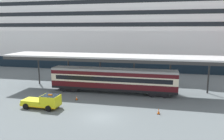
# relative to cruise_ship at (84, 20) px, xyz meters

# --- Properties ---
(ground_plane) EXTENTS (400.00, 400.00, 0.00)m
(ground_plane) POSITION_rel_cruise_ship_xyz_m (16.98, -43.07, -13.39)
(ground_plane) COLOR slate
(cruise_ship) EXTENTS (171.28, 24.90, 40.62)m
(cruise_ship) POSITION_rel_cruise_ship_xyz_m (0.00, 0.00, 0.00)
(cruise_ship) COLOR black
(cruise_ship) RESTS_ON ground
(platform_canopy) EXTENTS (37.21, 6.28, 6.27)m
(platform_canopy) POSITION_rel_cruise_ship_xyz_m (16.20, -31.81, -7.41)
(platform_canopy) COLOR silver
(platform_canopy) RESTS_ON ground
(train_carriage) EXTENTS (20.89, 2.81, 4.11)m
(train_carriage) POSITION_rel_cruise_ship_xyz_m (16.20, -32.26, -11.09)
(train_carriage) COLOR black
(train_carriage) RESTS_ON ground
(service_truck) EXTENTS (5.26, 2.37, 2.02)m
(service_truck) POSITION_rel_cruise_ship_xyz_m (8.74, -41.55, -12.41)
(service_truck) COLOR yellow
(service_truck) RESTS_ON ground
(traffic_cone_near) EXTENTS (0.36, 0.36, 0.65)m
(traffic_cone_near) POSITION_rel_cruise_ship_xyz_m (11.65, -37.24, -13.07)
(traffic_cone_near) COLOR black
(traffic_cone_near) RESTS_ON ground
(traffic_cone_mid) EXTENTS (0.36, 0.36, 0.77)m
(traffic_cone_mid) POSITION_rel_cruise_ship_xyz_m (23.83, -40.43, -13.02)
(traffic_cone_mid) COLOR black
(traffic_cone_mid) RESTS_ON ground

